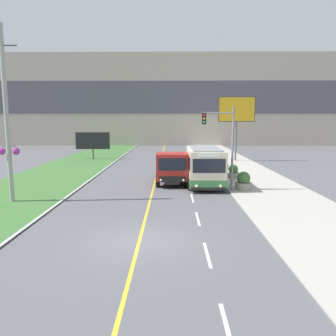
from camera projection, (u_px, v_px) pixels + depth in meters
name	position (u px, v px, depth m)	size (l,w,h in m)	color
ground_plane	(139.00, 241.00, 13.96)	(300.00, 300.00, 0.00)	#56565B
lane_marking_centre	(150.00, 227.00, 15.82)	(2.88, 140.00, 0.01)	gold
apartment_block_background	(165.00, 101.00, 68.93)	(80.00, 8.04, 18.32)	#A89E8E
city_bus	(205.00, 167.00, 25.49)	(2.71, 6.10, 2.99)	beige
dump_truck	(172.00, 168.00, 26.12)	(2.52, 6.40, 2.59)	black
car_distant	(194.00, 157.00, 39.66)	(1.80, 4.30, 1.45)	maroon
utility_pole_near	(7.00, 121.00, 19.97)	(1.80, 0.44, 10.77)	#9E9E99
traffic_light_mast	(224.00, 138.00, 23.18)	(2.28, 0.32, 6.01)	slate
billboard_large	(237.00, 112.00, 40.31)	(4.49, 0.24, 7.96)	#59595B
billboard_small	(93.00, 141.00, 42.80)	(4.47, 0.24, 3.55)	#59595B
planter_round_near	(244.00, 182.00, 23.94)	(1.20, 1.20, 1.30)	gray
planter_round_second	(233.00, 172.00, 28.83)	(1.07, 1.07, 1.18)	gray
planter_round_third	(223.00, 164.00, 33.70)	(1.17, 1.17, 1.28)	gray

